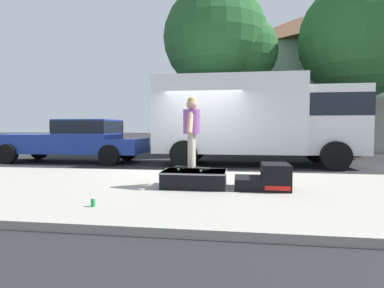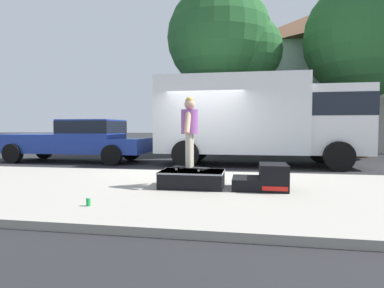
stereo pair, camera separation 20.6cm
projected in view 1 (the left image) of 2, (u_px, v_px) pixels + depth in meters
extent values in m
plane|color=black|center=(199.00, 173.00, 9.23)|extent=(140.00, 140.00, 0.00)
cube|color=gray|center=(180.00, 191.00, 6.27)|extent=(50.00, 5.00, 0.12)
cube|color=black|center=(194.00, 179.00, 6.36)|extent=(1.25, 0.81, 0.33)
cube|color=gray|center=(194.00, 172.00, 6.36)|extent=(1.27, 0.83, 0.03)
cube|color=black|center=(248.00, 183.00, 6.21)|extent=(0.52, 0.76, 0.22)
cube|color=black|center=(275.00, 176.00, 6.13)|extent=(0.52, 0.76, 0.50)
cube|color=red|center=(278.00, 188.00, 5.76)|extent=(0.46, 0.01, 0.08)
cube|color=black|center=(192.00, 167.00, 6.40)|extent=(0.80, 0.41, 0.02)
cylinder|color=silver|center=(205.00, 169.00, 6.38)|extent=(0.06, 0.04, 0.05)
cylinder|color=silver|center=(201.00, 170.00, 6.21)|extent=(0.06, 0.04, 0.05)
cylinder|color=silver|center=(183.00, 168.00, 6.59)|extent=(0.06, 0.04, 0.05)
cylinder|color=silver|center=(179.00, 169.00, 6.42)|extent=(0.06, 0.04, 0.05)
cylinder|color=#B7AD99|center=(192.00, 150.00, 6.47)|extent=(0.14, 0.14, 0.67)
cylinder|color=#B7AD99|center=(191.00, 151.00, 6.30)|extent=(0.14, 0.14, 0.67)
cylinder|color=#8C4C99|center=(192.00, 122.00, 6.35)|extent=(0.34, 0.34, 0.49)
cylinder|color=tan|center=(193.00, 123.00, 6.56)|extent=(0.11, 0.30, 0.46)
cylinder|color=tan|center=(190.00, 122.00, 6.14)|extent=(0.11, 0.30, 0.46)
sphere|color=tan|center=(192.00, 104.00, 6.33)|extent=(0.21, 0.21, 0.21)
sphere|color=tan|center=(192.00, 101.00, 6.33)|extent=(0.18, 0.18, 0.18)
cylinder|color=#198C3F|center=(93.00, 203.00, 4.79)|extent=(0.07, 0.07, 0.12)
cylinder|color=silver|center=(93.00, 198.00, 4.78)|extent=(0.06, 0.06, 0.00)
cube|color=white|center=(228.00, 115.00, 11.21)|extent=(5.00, 2.35, 2.60)
cube|color=white|center=(331.00, 121.00, 10.71)|extent=(1.90, 2.16, 2.20)
cube|color=black|center=(331.00, 106.00, 10.69)|extent=(1.92, 2.19, 0.70)
cylinder|color=black|center=(317.00, 151.00, 11.95)|extent=(0.90, 0.28, 0.90)
cylinder|color=black|center=(336.00, 156.00, 9.63)|extent=(0.90, 0.28, 0.90)
cylinder|color=black|center=(194.00, 149.00, 12.64)|extent=(0.90, 0.28, 0.90)
cylinder|color=black|center=(184.00, 154.00, 10.31)|extent=(0.90, 0.28, 0.90)
cube|color=#1E3899|center=(128.00, 146.00, 11.77)|extent=(1.10, 1.85, 0.55)
cube|color=#1E3899|center=(89.00, 136.00, 11.98)|extent=(2.00, 1.85, 1.25)
cube|color=black|center=(89.00, 127.00, 11.96)|extent=(2.02, 1.87, 0.45)
cube|color=#1E3899|center=(33.00, 143.00, 12.33)|extent=(2.60, 1.85, 0.70)
cylinder|color=black|center=(128.00, 151.00, 12.75)|extent=(0.72, 0.24, 0.72)
cylinder|color=black|center=(109.00, 155.00, 10.93)|extent=(0.72, 0.24, 0.72)
cylinder|color=black|center=(39.00, 150.00, 13.32)|extent=(0.72, 0.24, 0.72)
cylinder|color=black|center=(7.00, 154.00, 11.49)|extent=(0.72, 0.24, 0.72)
cylinder|color=brown|center=(358.00, 117.00, 14.06)|extent=(0.56, 0.56, 3.52)
sphere|color=#235628|center=(360.00, 39.00, 13.88)|extent=(5.19, 5.19, 5.19)
cylinder|color=brown|center=(215.00, 114.00, 15.22)|extent=(0.56, 0.56, 3.94)
sphere|color=#235628|center=(215.00, 38.00, 15.04)|extent=(4.90, 4.90, 4.90)
sphere|color=#235628|center=(244.00, 51.00, 14.88)|extent=(3.19, 3.19, 3.19)
cube|color=silver|center=(301.00, 102.00, 20.52)|extent=(9.00, 7.50, 6.00)
cube|color=#B2ADA3|center=(315.00, 126.00, 16.65)|extent=(9.00, 0.50, 2.80)
pyramid|color=brown|center=(302.00, 36.00, 20.30)|extent=(9.54, 7.95, 2.40)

